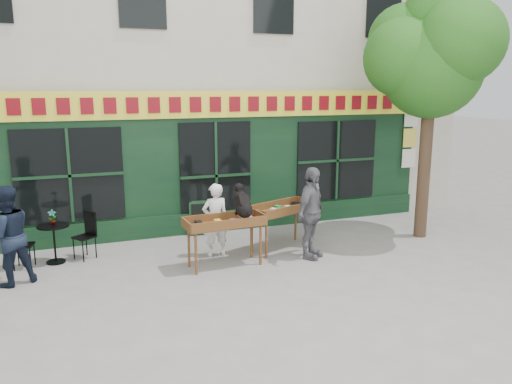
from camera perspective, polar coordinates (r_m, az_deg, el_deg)
ground at (r=9.91m, az=-0.74°, el=-8.05°), size 80.00×80.00×0.00m
building at (r=15.16m, az=-8.84°, el=17.80°), size 14.00×7.26×10.00m
street_tree at (r=11.82m, az=19.48°, el=14.77°), size 3.05×2.90×5.60m
book_cart_center at (r=9.51m, az=-3.60°, el=-3.74°), size 1.54×0.72×0.99m
dog at (r=9.45m, az=-1.52°, el=-0.89°), size 0.38×0.62×0.60m
woman at (r=10.13m, az=-4.67°, el=-3.19°), size 0.57×0.40×1.50m
book_cart_right at (r=10.53m, az=2.98°, el=-2.18°), size 1.62×1.12×0.99m
man_right at (r=9.98m, az=6.28°, el=-2.42°), size 1.12×1.05×1.85m
bistro_table at (r=10.49m, az=-22.09°, el=-4.69°), size 0.60×0.60×0.76m
bistro_chair_left at (r=10.45m, az=-25.61°, el=-4.97°), size 0.43×0.42×0.95m
bistro_chair_right at (r=10.58m, az=-18.71°, el=-4.23°), size 0.50×0.50×0.95m
potted_plant at (r=10.40m, az=-22.25°, el=-2.72°), size 0.17×0.12×0.30m
man_left at (r=9.59m, az=-26.54°, el=-4.51°), size 1.05×0.96×1.76m
chalkboard at (r=11.68m, az=-6.23°, el=-2.96°), size 0.58×0.25×0.79m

